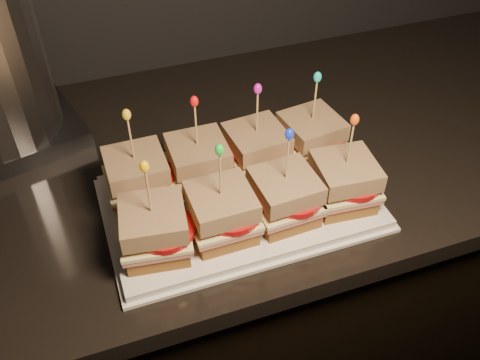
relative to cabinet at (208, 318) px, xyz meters
name	(u,v)px	position (x,y,z in m)	size (l,w,h in m)	color
cabinet	(208,318)	(0.00, 0.00, 0.00)	(2.40, 0.59, 0.91)	black
granite_slab	(197,164)	(0.00, 0.00, 0.47)	(2.44, 0.63, 0.03)	black
platter	(240,202)	(0.03, -0.14, 0.50)	(0.39, 0.24, 0.02)	white
platter_rim	(240,205)	(0.03, -0.14, 0.49)	(0.41, 0.26, 0.01)	white
sandwich_0_bread_bot	(140,190)	(-0.11, -0.08, 0.52)	(0.08, 0.08, 0.02)	brown
sandwich_0_ham	(138,182)	(-0.11, -0.08, 0.53)	(0.09, 0.09, 0.01)	#BC5557
sandwich_0_cheese	(138,179)	(-0.11, -0.08, 0.54)	(0.09, 0.09, 0.01)	#FFF5A4
sandwich_0_tomato	(146,176)	(-0.10, -0.09, 0.55)	(0.08, 0.08, 0.01)	#B80E11
sandwich_0_bread_top	(135,165)	(-0.11, -0.08, 0.57)	(0.08, 0.08, 0.03)	#5B2D0B
sandwich_0_pick	(131,141)	(-0.11, -0.08, 0.61)	(0.00, 0.00, 0.09)	tan
sandwich_0_frill	(127,115)	(-0.11, -0.08, 0.66)	(0.01, 0.01, 0.02)	yellow
sandwich_1_bread_bot	(199,176)	(-0.02, -0.08, 0.52)	(0.08, 0.08, 0.02)	brown
sandwich_1_ham	(199,168)	(-0.02, -0.08, 0.53)	(0.09, 0.09, 0.01)	#BC5557
sandwich_1_cheese	(199,165)	(-0.02, -0.08, 0.54)	(0.09, 0.09, 0.01)	#FFF5A4
sandwich_1_tomato	(207,162)	(-0.01, -0.09, 0.55)	(0.08, 0.08, 0.01)	#B80E11
sandwich_1_bread_top	(198,152)	(-0.02, -0.08, 0.57)	(0.08, 0.08, 0.03)	#5B2D0B
sandwich_1_pick	(196,128)	(-0.02, -0.08, 0.61)	(0.00, 0.00, 0.09)	tan
sandwich_1_frill	(194,101)	(-0.02, -0.08, 0.66)	(0.01, 0.01, 0.02)	red
sandwich_2_bread_bot	(256,163)	(0.08, -0.08, 0.52)	(0.08, 0.08, 0.02)	brown
sandwich_2_ham	(256,155)	(0.08, -0.08, 0.53)	(0.09, 0.09, 0.01)	#BC5557
sandwich_2_cheese	(256,152)	(0.08, -0.08, 0.54)	(0.09, 0.09, 0.01)	#FFF5A4
sandwich_2_tomato	(265,149)	(0.09, -0.09, 0.55)	(0.08, 0.08, 0.01)	#B80E11
sandwich_2_bread_top	(256,139)	(0.08, -0.08, 0.57)	(0.08, 0.08, 0.03)	#5B2D0B
sandwich_2_pick	(257,115)	(0.08, -0.08, 0.61)	(0.00, 0.00, 0.09)	tan
sandwich_2_frill	(258,89)	(0.08, -0.08, 0.66)	(0.01, 0.01, 0.02)	#C717AC
sandwich_3_bread_bot	(309,150)	(0.17, -0.08, 0.52)	(0.08, 0.08, 0.02)	brown
sandwich_3_ham	(310,143)	(0.17, -0.08, 0.53)	(0.09, 0.09, 0.01)	#BC5557
sandwich_3_cheese	(311,139)	(0.17, -0.08, 0.54)	(0.09, 0.09, 0.01)	#FFF5A4
sandwich_3_tomato	(319,136)	(0.18, -0.09, 0.55)	(0.08, 0.08, 0.01)	#B80E11
sandwich_3_bread_top	(312,126)	(0.17, -0.08, 0.57)	(0.08, 0.08, 0.03)	#5B2D0B
sandwich_3_pick	(315,103)	(0.17, -0.08, 0.61)	(0.00, 0.00, 0.09)	tan
sandwich_3_frill	(318,77)	(0.17, -0.08, 0.66)	(0.01, 0.01, 0.02)	#17CBCA
sandwich_4_bread_bot	(157,243)	(-0.11, -0.20, 0.52)	(0.08, 0.08, 0.02)	brown
sandwich_4_ham	(155,236)	(-0.11, -0.20, 0.53)	(0.09, 0.09, 0.01)	#BC5557
sandwich_4_cheese	(155,232)	(-0.11, -0.20, 0.54)	(0.09, 0.09, 0.01)	#FFF5A4
sandwich_4_tomato	(164,229)	(-0.10, -0.20, 0.55)	(0.08, 0.08, 0.01)	#B80E11
sandwich_4_bread_top	(153,219)	(-0.11, -0.20, 0.57)	(0.08, 0.08, 0.03)	#5B2D0B
sandwich_4_pick	(149,194)	(-0.11, -0.20, 0.61)	(0.00, 0.00, 0.09)	tan
sandwich_4_frill	(144,167)	(-0.11, -0.20, 0.66)	(0.01, 0.01, 0.02)	#EDB809
sandwich_5_bread_bot	(222,226)	(-0.02, -0.20, 0.52)	(0.08, 0.08, 0.02)	brown
sandwich_5_ham	(222,219)	(-0.02, -0.20, 0.53)	(0.09, 0.09, 0.01)	#BC5557
sandwich_5_cheese	(222,215)	(-0.02, -0.20, 0.54)	(0.09, 0.09, 0.01)	#FFF5A4
sandwich_5_tomato	(231,212)	(-0.01, -0.20, 0.55)	(0.08, 0.08, 0.01)	#B80E11
sandwich_5_bread_top	(221,202)	(-0.02, -0.20, 0.57)	(0.08, 0.08, 0.03)	#5B2D0B
sandwich_5_pick	(220,177)	(-0.02, -0.20, 0.61)	(0.00, 0.00, 0.09)	tan
sandwich_5_frill	(219,150)	(-0.02, -0.20, 0.66)	(0.01, 0.01, 0.02)	green
sandwich_6_bread_bot	(283,210)	(0.08, -0.20, 0.52)	(0.08, 0.08, 0.02)	brown
sandwich_6_ham	(284,203)	(0.08, -0.20, 0.53)	(0.09, 0.09, 0.01)	#BC5557
sandwich_6_cheese	(284,199)	(0.08, -0.20, 0.54)	(0.09, 0.09, 0.01)	#FFF5A4
sandwich_6_tomato	(294,196)	(0.09, -0.20, 0.55)	(0.08, 0.08, 0.01)	#B80E11
sandwich_6_bread_top	(285,186)	(0.08, -0.20, 0.57)	(0.08, 0.08, 0.03)	#5B2D0B
sandwich_6_pick	(287,161)	(0.08, -0.20, 0.61)	(0.00, 0.00, 0.09)	tan
sandwich_6_frill	(289,134)	(0.08, -0.20, 0.66)	(0.01, 0.01, 0.02)	#1530E3
sandwich_7_bread_bot	(341,195)	(0.17, -0.20, 0.52)	(0.08, 0.08, 0.02)	brown
sandwich_7_ham	(343,188)	(0.17, -0.20, 0.53)	(0.09, 0.09, 0.01)	#BC5557
sandwich_7_cheese	(343,184)	(0.17, -0.20, 0.54)	(0.09, 0.09, 0.01)	#FFF5A4
sandwich_7_tomato	(353,181)	(0.18, -0.20, 0.55)	(0.08, 0.08, 0.01)	#B80E11
sandwich_7_bread_top	(346,171)	(0.17, -0.20, 0.57)	(0.08, 0.08, 0.03)	#5B2D0B
sandwich_7_pick	(350,146)	(0.17, -0.20, 0.61)	(0.00, 0.00, 0.09)	tan
sandwich_7_frill	(355,120)	(0.17, -0.20, 0.66)	(0.01, 0.01, 0.02)	#EA5111
appliance_base	(5,134)	(-0.30, 0.15, 0.50)	(0.24, 0.20, 0.03)	#262628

